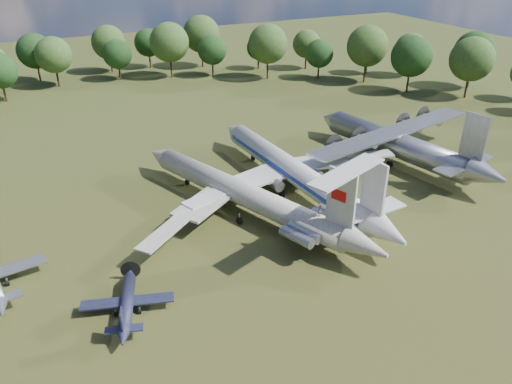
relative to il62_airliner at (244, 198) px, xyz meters
name	(u,v)px	position (x,y,z in m)	size (l,w,h in m)	color
ground	(215,225)	(-5.16, -1.60, -2.37)	(300.00, 300.00, 0.00)	#213F15
il62_airliner	(244,198)	(0.00, 0.00, 0.00)	(37.18, 48.34, 4.74)	beige
tu104_jet	(294,176)	(9.93, 2.98, 0.14)	(37.61, 50.14, 5.01)	silver
an12_transport	(396,147)	(31.32, 4.81, 0.34)	(36.87, 41.20, 5.42)	gray
small_prop_west	(127,305)	(-20.03, -14.22, -1.39)	(9.85, 13.43, 1.97)	black
person_on_il62	(320,210)	(4.78, -12.38, 3.16)	(0.58, 0.38, 1.59)	#997F4D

